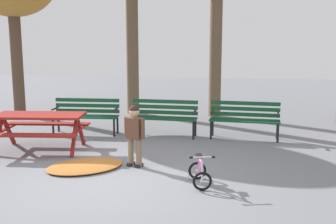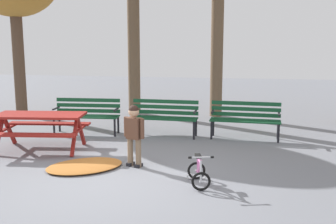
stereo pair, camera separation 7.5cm
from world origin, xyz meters
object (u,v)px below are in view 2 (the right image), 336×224
(park_bench_right, at_px, (245,117))
(kids_bicycle, at_px, (199,173))
(picnic_table, at_px, (40,122))
(park_bench_left, at_px, (164,115))
(park_bench_far_left, at_px, (87,113))
(child_standing, at_px, (134,130))

(park_bench_right, bearing_deg, kids_bicycle, -103.12)
(picnic_table, bearing_deg, park_bench_left, 36.62)
(park_bench_far_left, height_order, park_bench_left, same)
(child_standing, height_order, kids_bicycle, child_standing)
(park_bench_far_left, distance_m, kids_bicycle, 4.40)
(park_bench_right, bearing_deg, park_bench_far_left, -178.31)
(picnic_table, height_order, park_bench_left, park_bench_left)
(park_bench_right, height_order, child_standing, child_standing)
(park_bench_far_left, bearing_deg, kids_bicycle, -46.11)
(park_bench_right, distance_m, kids_bicycle, 3.38)
(picnic_table, relative_size, kids_bicycle, 3.16)
(child_standing, bearing_deg, park_bench_far_left, 126.89)
(picnic_table, xyz_separation_m, park_bench_left, (2.31, 1.72, -0.08))
(picnic_table, xyz_separation_m, child_standing, (2.20, -0.77, 0.08))
(park_bench_far_left, relative_size, kids_bicycle, 2.64)
(park_bench_right, xyz_separation_m, kids_bicycle, (-0.76, -3.28, -0.31))
(picnic_table, xyz_separation_m, kids_bicycle, (3.45, -1.54, -0.39))
(park_bench_left, bearing_deg, picnic_table, -143.38)
(park_bench_right, relative_size, kids_bicycle, 2.64)
(park_bench_far_left, relative_size, park_bench_right, 1.00)
(picnic_table, relative_size, park_bench_far_left, 1.20)
(picnic_table, bearing_deg, child_standing, -19.25)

